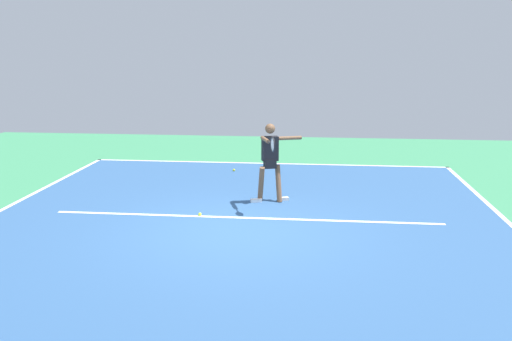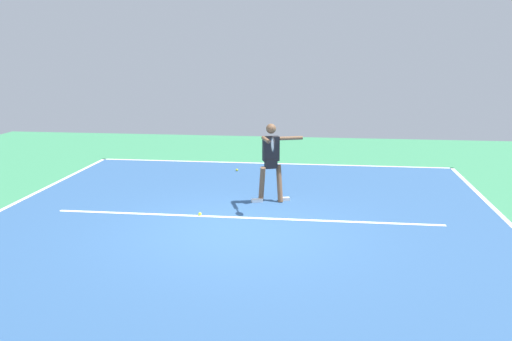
# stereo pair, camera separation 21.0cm
# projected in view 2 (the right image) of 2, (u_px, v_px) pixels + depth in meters

# --- Properties ---
(ground_plane) EXTENTS (21.76, 21.76, 0.00)m
(ground_plane) POSITION_uv_depth(u_px,v_px,m) (239.00, 230.00, 9.96)
(ground_plane) COLOR #388456
(court_surface) EXTENTS (10.15, 12.04, 0.00)m
(court_surface) POSITION_uv_depth(u_px,v_px,m) (239.00, 230.00, 9.96)
(court_surface) COLOR #2D5484
(court_surface) RESTS_ON ground_plane
(court_line_baseline_near) EXTENTS (10.15, 0.10, 0.01)m
(court_line_baseline_near) POSITION_uv_depth(u_px,v_px,m) (271.00, 163.00, 15.74)
(court_line_baseline_near) COLOR white
(court_line_baseline_near) RESTS_ON ground_plane
(court_line_service) EXTENTS (7.62, 0.10, 0.01)m
(court_line_service) POSITION_uv_depth(u_px,v_px,m) (245.00, 218.00, 10.69)
(court_line_service) COLOR white
(court_line_service) RESTS_ON ground_plane
(court_line_centre_mark) EXTENTS (0.10, 0.30, 0.01)m
(court_line_centre_mark) POSITION_uv_depth(u_px,v_px,m) (270.00, 165.00, 15.54)
(court_line_centre_mark) COLOR white
(court_line_centre_mark) RESTS_ON ground_plane
(tennis_player) EXTENTS (1.08, 1.29, 1.71)m
(tennis_player) POSITION_uv_depth(u_px,v_px,m) (272.00, 158.00, 11.60)
(tennis_player) COLOR brown
(tennis_player) RESTS_ON ground_plane
(tennis_ball_far_corner) EXTENTS (0.07, 0.07, 0.07)m
(tennis_ball_far_corner) POSITION_uv_depth(u_px,v_px,m) (237.00, 170.00, 14.75)
(tennis_ball_far_corner) COLOR yellow
(tennis_ball_far_corner) RESTS_ON ground_plane
(tennis_ball_near_player) EXTENTS (0.07, 0.07, 0.07)m
(tennis_ball_near_player) POSITION_uv_depth(u_px,v_px,m) (200.00, 214.00, 10.83)
(tennis_ball_near_player) COLOR #CCE033
(tennis_ball_near_player) RESTS_ON ground_plane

